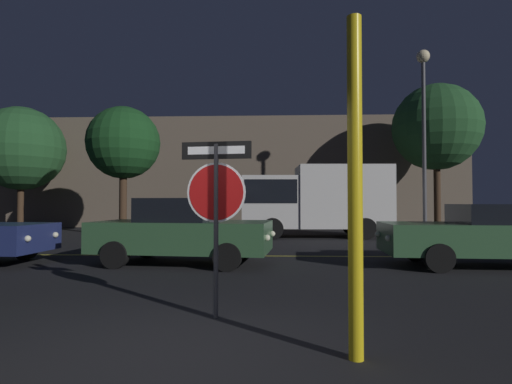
{
  "coord_description": "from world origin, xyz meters",
  "views": [
    {
      "loc": [
        1.09,
        -3.65,
        1.44
      ],
      "look_at": [
        0.77,
        4.09,
        1.64
      ],
      "focal_mm": 28.0,
      "sensor_mm": 36.0,
      "label": 1
    }
  ],
  "objects_px": {
    "delivery_truck": "(313,198)",
    "tree_0": "(436,128)",
    "passing_car_3": "(497,235)",
    "tree_2": "(21,149)",
    "tree_1": "(123,143)",
    "yellow_pole_right": "(355,186)",
    "stop_sign": "(216,192)",
    "passing_car_2": "(182,231)",
    "street_lamp": "(424,106)"
  },
  "relations": [
    {
      "from": "delivery_truck",
      "to": "passing_car_2",
      "type": "bearing_deg",
      "value": 150.64
    },
    {
      "from": "tree_0",
      "to": "tree_2",
      "type": "xyz_separation_m",
      "value": [
        -21.54,
        0.67,
        -0.85
      ]
    },
    {
      "from": "passing_car_3",
      "to": "street_lamp",
      "type": "relative_size",
      "value": 0.63
    },
    {
      "from": "yellow_pole_right",
      "to": "tree_2",
      "type": "height_order",
      "value": "tree_2"
    },
    {
      "from": "stop_sign",
      "to": "tree_2",
      "type": "relative_size",
      "value": 0.34
    },
    {
      "from": "stop_sign",
      "to": "passing_car_2",
      "type": "bearing_deg",
      "value": 114.64
    },
    {
      "from": "yellow_pole_right",
      "to": "passing_car_3",
      "type": "xyz_separation_m",
      "value": [
        4.22,
        5.37,
        -0.87
      ]
    },
    {
      "from": "tree_0",
      "to": "tree_1",
      "type": "relative_size",
      "value": 1.31
    },
    {
      "from": "street_lamp",
      "to": "tree_0",
      "type": "relative_size",
      "value": 1.08
    },
    {
      "from": "passing_car_3",
      "to": "tree_0",
      "type": "xyz_separation_m",
      "value": [
        3.15,
        10.93,
        4.44
      ]
    },
    {
      "from": "delivery_truck",
      "to": "tree_1",
      "type": "relative_size",
      "value": 1.1
    },
    {
      "from": "passing_car_3",
      "to": "tree_1",
      "type": "distance_m",
      "value": 14.22
    },
    {
      "from": "tree_2",
      "to": "tree_1",
      "type": "bearing_deg",
      "value": -28.46
    },
    {
      "from": "stop_sign",
      "to": "tree_1",
      "type": "height_order",
      "value": "tree_1"
    },
    {
      "from": "yellow_pole_right",
      "to": "passing_car_2",
      "type": "relative_size",
      "value": 0.75
    },
    {
      "from": "stop_sign",
      "to": "tree_2",
      "type": "height_order",
      "value": "tree_2"
    },
    {
      "from": "tree_0",
      "to": "tree_2",
      "type": "distance_m",
      "value": 21.57
    },
    {
      "from": "delivery_truck",
      "to": "tree_1",
      "type": "bearing_deg",
      "value": 86.84
    },
    {
      "from": "passing_car_3",
      "to": "tree_0",
      "type": "bearing_deg",
      "value": -12.97
    },
    {
      "from": "passing_car_3",
      "to": "tree_0",
      "type": "distance_m",
      "value": 12.21
    },
    {
      "from": "passing_car_3",
      "to": "delivery_truck",
      "type": "relative_size",
      "value": 0.82
    },
    {
      "from": "yellow_pole_right",
      "to": "tree_0",
      "type": "xyz_separation_m",
      "value": [
        7.38,
        16.3,
        3.57
      ]
    },
    {
      "from": "passing_car_3",
      "to": "delivery_truck",
      "type": "height_order",
      "value": "delivery_truck"
    },
    {
      "from": "delivery_truck",
      "to": "street_lamp",
      "type": "relative_size",
      "value": 0.77
    },
    {
      "from": "tree_0",
      "to": "tree_1",
      "type": "height_order",
      "value": "tree_0"
    },
    {
      "from": "delivery_truck",
      "to": "street_lamp",
      "type": "distance_m",
      "value": 6.07
    },
    {
      "from": "passing_car_2",
      "to": "delivery_truck",
      "type": "bearing_deg",
      "value": 158.6
    },
    {
      "from": "tree_0",
      "to": "tree_1",
      "type": "distance_m",
      "value": 14.94
    },
    {
      "from": "passing_car_2",
      "to": "tree_1",
      "type": "distance_m",
      "value": 9.31
    },
    {
      "from": "delivery_truck",
      "to": "stop_sign",
      "type": "bearing_deg",
      "value": 166.25
    },
    {
      "from": "passing_car_2",
      "to": "tree_1",
      "type": "height_order",
      "value": "tree_1"
    },
    {
      "from": "yellow_pole_right",
      "to": "tree_1",
      "type": "bearing_deg",
      "value": 118.6
    },
    {
      "from": "street_lamp",
      "to": "tree_1",
      "type": "height_order",
      "value": "street_lamp"
    },
    {
      "from": "passing_car_3",
      "to": "tree_2",
      "type": "distance_m",
      "value": 22.04
    },
    {
      "from": "tree_0",
      "to": "tree_1",
      "type": "bearing_deg",
      "value": -167.95
    },
    {
      "from": "street_lamp",
      "to": "stop_sign",
      "type": "bearing_deg",
      "value": -120.61
    },
    {
      "from": "yellow_pole_right",
      "to": "tree_1",
      "type": "xyz_separation_m",
      "value": [
        -7.19,
        13.19,
        2.41
      ]
    },
    {
      "from": "stop_sign",
      "to": "street_lamp",
      "type": "relative_size",
      "value": 0.28
    },
    {
      "from": "yellow_pole_right",
      "to": "tree_1",
      "type": "relative_size",
      "value": 0.57
    },
    {
      "from": "stop_sign",
      "to": "passing_car_3",
      "type": "height_order",
      "value": "stop_sign"
    },
    {
      "from": "delivery_truck",
      "to": "tree_0",
      "type": "bearing_deg",
      "value": -65.35
    },
    {
      "from": "stop_sign",
      "to": "tree_0",
      "type": "relative_size",
      "value": 0.3
    },
    {
      "from": "stop_sign",
      "to": "street_lamp",
      "type": "height_order",
      "value": "street_lamp"
    },
    {
      "from": "delivery_truck",
      "to": "tree_2",
      "type": "distance_m",
      "value": 15.84
    },
    {
      "from": "street_lamp",
      "to": "passing_car_3",
      "type": "bearing_deg",
      "value": -100.01
    },
    {
      "from": "tree_1",
      "to": "yellow_pole_right",
      "type": "bearing_deg",
      "value": -61.4
    },
    {
      "from": "yellow_pole_right",
      "to": "street_lamp",
      "type": "xyz_separation_m",
      "value": [
        5.61,
        13.23,
        3.9
      ]
    },
    {
      "from": "passing_car_2",
      "to": "tree_2",
      "type": "bearing_deg",
      "value": -129.43
    },
    {
      "from": "yellow_pole_right",
      "to": "tree_0",
      "type": "relative_size",
      "value": 0.44
    },
    {
      "from": "passing_car_3",
      "to": "tree_0",
      "type": "height_order",
      "value": "tree_0"
    }
  ]
}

